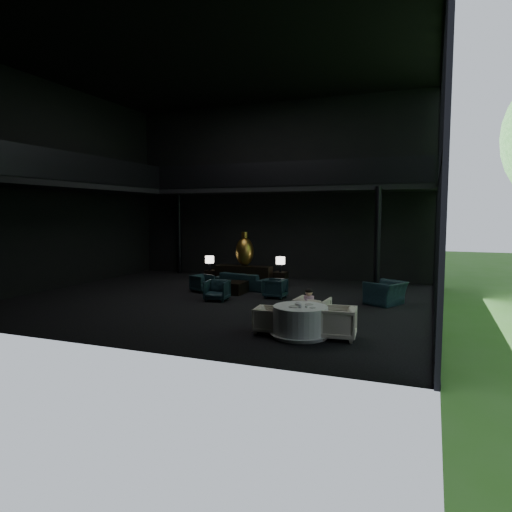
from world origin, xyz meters
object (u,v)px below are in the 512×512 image
(table_lamp_left, at_px, (210,260))
(sofa, at_px, (243,277))
(dining_chair_north, at_px, (312,309))
(dining_chair_east, at_px, (338,320))
(table_lamp_right, at_px, (280,261))
(side_table_left, at_px, (211,276))
(lounge_armchair_east, at_px, (275,288))
(child, at_px, (309,300))
(bronze_urn, at_px, (245,251))
(window_armchair, at_px, (386,288))
(dining_chair_west, at_px, (269,320))
(console, at_px, (243,275))
(coffee_table, at_px, (232,287))
(side_table_right, at_px, (281,279))
(lounge_armchair_west, at_px, (202,283))
(lounge_armchair_south, at_px, (217,289))
(dining_table, at_px, (300,323))

(table_lamp_left, bearing_deg, sofa, -29.64)
(dining_chair_north, bearing_deg, dining_chair_east, 136.13)
(table_lamp_right, relative_size, sofa, 0.26)
(side_table_left, relative_size, lounge_armchair_east, 0.71)
(child, bearing_deg, side_table_left, -46.19)
(bronze_urn, xyz_separation_m, window_armchair, (6.02, -2.47, -0.82))
(dining_chair_west, bearing_deg, lounge_armchair_east, 13.05)
(console, bearing_deg, coffee_table, -78.11)
(window_armchair, distance_m, coffee_table, 5.57)
(side_table_left, height_order, lounge_armchair_east, lounge_armchair_east)
(side_table_left, xyz_separation_m, coffee_table, (2.06, -2.36, -0.03))
(side_table_right, xyz_separation_m, window_armchair, (4.42, -2.49, 0.27))
(table_lamp_left, height_order, table_lamp_right, table_lamp_right)
(bronze_urn, distance_m, child, 7.71)
(bronze_urn, relative_size, child, 2.48)
(coffee_table, height_order, dining_chair_north, dining_chair_north)
(lounge_armchair_west, bearing_deg, dining_chair_west, -115.34)
(dining_chair_west, xyz_separation_m, child, (0.78, 0.88, 0.40))
(child, bearing_deg, dining_chair_west, 48.46)
(sofa, distance_m, dining_chair_north, 6.30)
(table_lamp_left, relative_size, dining_chair_north, 0.67)
(side_table_left, bearing_deg, sofa, -32.51)
(dining_chair_north, bearing_deg, lounge_armchair_west, -31.85)
(bronze_urn, xyz_separation_m, dining_chair_west, (3.66, -7.15, -1.05))
(console, relative_size, dining_chair_east, 2.63)
(coffee_table, bearing_deg, lounge_armchair_south, -85.70)
(side_table_left, distance_m, side_table_right, 3.20)
(lounge_armchair_south, bearing_deg, console, 92.74)
(coffee_table, distance_m, dining_chair_north, 5.56)
(dining_table, height_order, dining_chair_east, dining_chair_east)
(dining_chair_east, xyz_separation_m, child, (-0.93, 0.82, 0.27))
(sofa, bearing_deg, side_table_left, -21.93)
(table_lamp_left, bearing_deg, lounge_armchair_east, -33.05)
(bronze_urn, xyz_separation_m, side_table_left, (-1.60, 0.02, -1.13))
(lounge_armchair_east, distance_m, dining_chair_west, 4.72)
(table_lamp_right, distance_m, window_armchair, 5.07)
(side_table_right, xyz_separation_m, dining_chair_east, (3.77, -7.11, 0.18))
(lounge_armchair_west, height_order, child, child)
(window_armchair, height_order, child, window_armchair)
(console, relative_size, sofa, 1.03)
(window_armchair, distance_m, child, 4.13)
(lounge_armchair_east, bearing_deg, lounge_armchair_west, -92.58)
(console, distance_m, lounge_armchair_west, 2.42)
(console, bearing_deg, side_table_left, 174.43)
(side_table_left, bearing_deg, dining_table, -50.02)
(coffee_table, xyz_separation_m, dining_chair_west, (3.19, -4.81, 0.11))
(lounge_armchair_west, height_order, lounge_armchair_east, lounge_armchair_east)
(bronze_urn, relative_size, lounge_armchair_west, 2.17)
(window_armchair, relative_size, dining_chair_north, 1.35)
(dining_chair_west, bearing_deg, side_table_right, 11.92)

